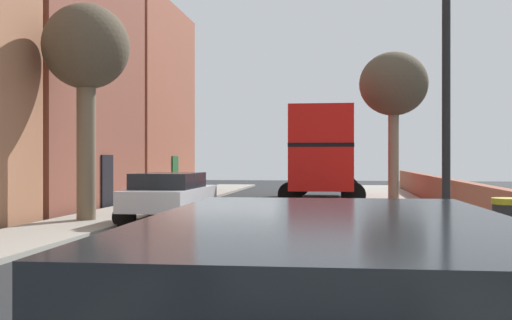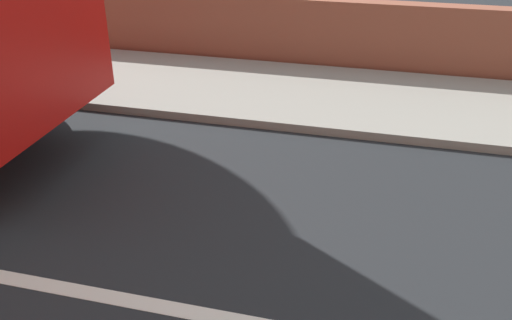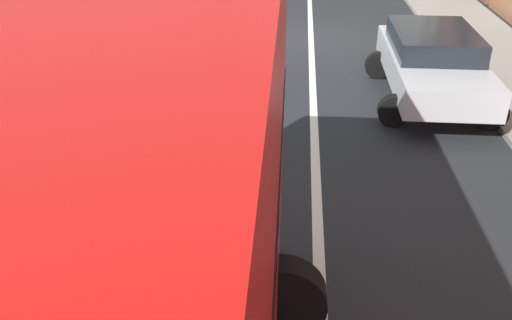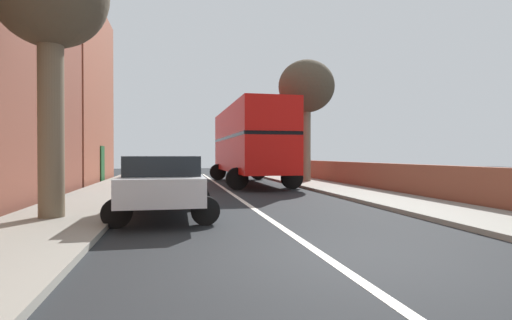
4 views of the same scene
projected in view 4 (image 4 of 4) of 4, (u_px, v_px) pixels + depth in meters
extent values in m
plane|color=black|center=(331.00, 261.00, 5.69)|extent=(84.00, 84.00, 0.00)
cube|color=silver|center=(331.00, 261.00, 5.69)|extent=(0.16, 54.00, 0.01)
cube|color=black|center=(53.00, 169.00, 13.77)|extent=(0.08, 1.10, 2.10)
cube|color=brown|center=(65.00, 93.00, 22.71)|extent=(4.00, 9.22, 10.40)
cube|color=#194C23|center=(102.00, 164.00, 23.17)|extent=(0.08, 1.10, 2.10)
cube|color=red|center=(249.00, 155.00, 21.10)|extent=(2.64, 10.43, 1.70)
cube|color=black|center=(249.00, 138.00, 21.09)|extent=(2.67, 10.33, 0.16)
cube|color=red|center=(249.00, 123.00, 21.08)|extent=(2.64, 10.43, 1.50)
cube|color=black|center=(234.00, 154.00, 26.16)|extent=(2.20, 0.09, 1.19)
cylinder|color=black|center=(218.00, 172.00, 24.29)|extent=(1.00, 0.31, 1.00)
cylinder|color=black|center=(258.00, 172.00, 24.85)|extent=(1.00, 0.31, 1.00)
cylinder|color=black|center=(237.00, 179.00, 17.39)|extent=(1.00, 0.31, 1.00)
cylinder|color=black|center=(292.00, 178.00, 17.94)|extent=(1.00, 0.31, 1.00)
cube|color=#B7BABF|center=(164.00, 186.00, 9.83)|extent=(1.85, 4.50, 0.59)
cube|color=black|center=(164.00, 165.00, 9.60)|extent=(1.69, 2.48, 0.45)
cylinder|color=black|center=(132.00, 199.00, 11.01)|extent=(0.64, 0.22, 0.64)
cylinder|color=black|center=(199.00, 197.00, 11.38)|extent=(0.64, 0.22, 0.64)
cylinder|color=black|center=(117.00, 213.00, 8.29)|extent=(0.64, 0.22, 0.64)
cylinder|color=black|center=(205.00, 211.00, 8.66)|extent=(0.64, 0.22, 0.64)
cylinder|color=brown|center=(51.00, 116.00, 8.98)|extent=(0.56, 0.56, 4.68)
cylinder|color=#7A6B56|center=(306.00, 139.00, 21.65)|extent=(0.48, 0.48, 4.63)
ellipsoid|color=#4C4233|center=(306.00, 86.00, 21.62)|extent=(3.10, 3.10, 2.90)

